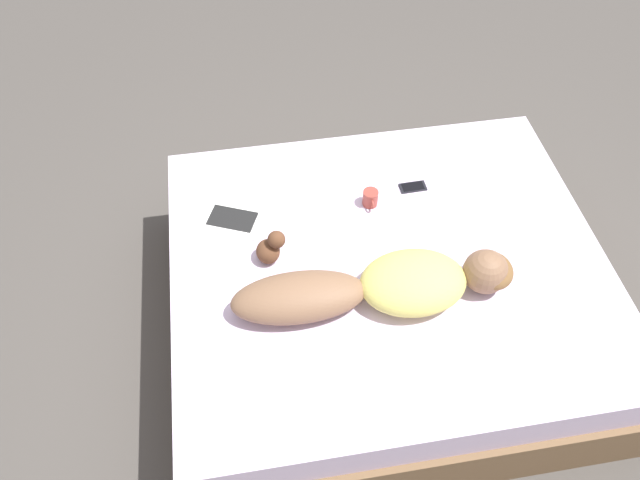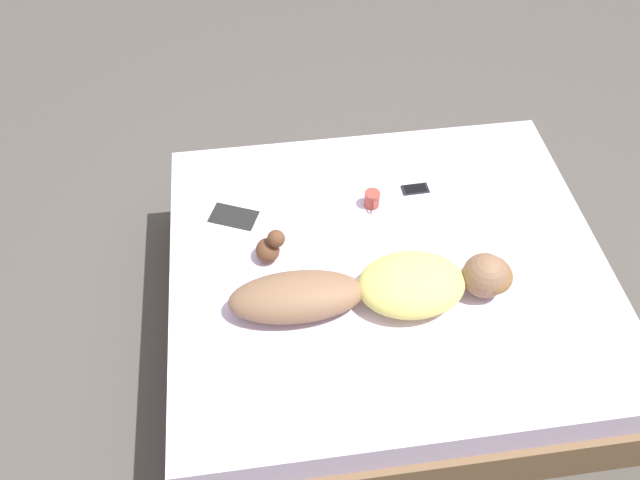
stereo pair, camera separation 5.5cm
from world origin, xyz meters
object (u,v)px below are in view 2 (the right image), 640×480
at_px(coffee_mug, 372,199).
at_px(cell_phone, 415,189).
at_px(person, 383,287).
at_px(open_magazine, 241,203).

relative_size(coffee_mug, cell_phone, 0.78).
xyz_separation_m(coffee_mug, cell_phone, (-0.08, 0.25, -0.04)).
bearing_deg(person, coffee_mug, 174.62).
relative_size(open_magazine, cell_phone, 3.71).
bearing_deg(coffee_mug, person, -6.23).
distance_m(open_magazine, cell_phone, 0.91).
bearing_deg(cell_phone, person, -27.23).
xyz_separation_m(person, cell_phone, (-0.65, 0.31, -0.09)).
bearing_deg(open_magazine, cell_phone, 111.85).
height_order(coffee_mug, cell_phone, coffee_mug).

